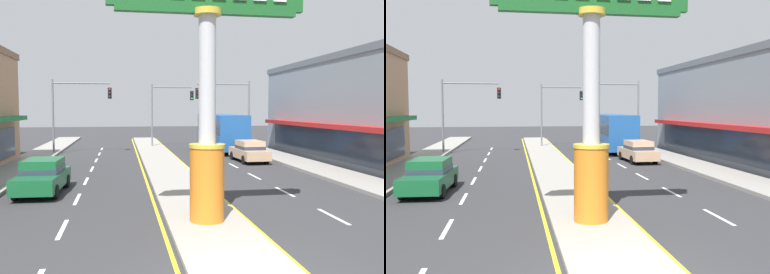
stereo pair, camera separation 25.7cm
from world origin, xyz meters
The scene contains 12 objects.
median_strip centered at (0.00, 18.00, 0.07)m, with size 2.59×52.00×0.14m, color gray.
sidewalk_left centered at (-9.23, 16.00, 0.09)m, with size 2.66×60.00×0.18m, color gray.
sidewalk_right centered at (9.23, 16.00, 0.09)m, with size 2.66×60.00×0.18m, color gray.
lane_markings centered at (0.00, 16.65, 0.00)m, with size 9.33×52.00×0.01m.
district_sign centered at (0.00, 4.53, 4.34)m, with size 6.31×1.18×8.23m.
storefront_right centered at (14.61, 17.48, 3.72)m, with size 8.27×23.40×7.45m.
traffic_light_left_side centered at (-6.53, 26.99, 4.25)m, with size 4.86×0.46×6.20m.
traffic_light_right_side centered at (6.53, 26.41, 4.25)m, with size 4.86×0.46×6.20m.
traffic_light_median_far centered at (1.72, 32.28, 4.19)m, with size 4.20×0.46×6.20m.
sedan_near_right_lane centered at (-6.24, 10.77, 0.79)m, with size 1.99×4.38×1.53m.
bus_far_right_lane centered at (6.25, 28.43, 1.87)m, with size 2.82×11.26×3.26m.
sedan_near_left_lane centered at (6.25, 19.77, 0.79)m, with size 1.94×4.35×1.53m.
Camera 1 is at (-2.71, -8.49, 3.79)m, focal length 38.68 mm.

